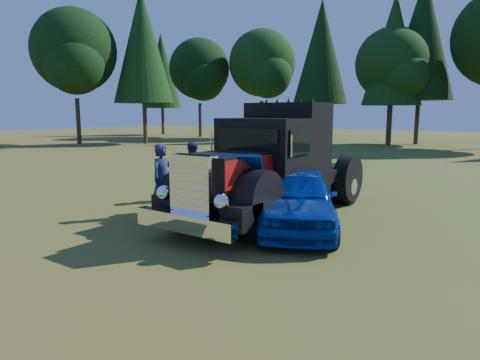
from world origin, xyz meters
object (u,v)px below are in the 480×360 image
at_px(spectator_far, 194,171).
at_px(distant_teal_car, 276,136).
at_px(spectator_near, 163,180).
at_px(diamond_t_truck, 271,169).
at_px(hotrod_coupe, 297,198).

height_order(spectator_far, distant_teal_car, spectator_far).
distance_m(spectator_near, distant_teal_car, 27.46).
height_order(diamond_t_truck, hotrod_coupe, diamond_t_truck).
xyz_separation_m(hotrod_coupe, spectator_near, (-3.59, -0.85, 0.22)).
bearing_deg(spectator_far, distant_teal_car, 44.57).
bearing_deg(diamond_t_truck, spectator_far, 168.61).
distance_m(diamond_t_truck, spectator_far, 3.31).
bearing_deg(hotrod_coupe, diamond_t_truck, 151.72).
distance_m(diamond_t_truck, hotrod_coupe, 1.36).
xyz_separation_m(spectator_near, distant_teal_car, (-11.30, 25.02, -0.33)).
bearing_deg(diamond_t_truck, spectator_near, -149.92).
relative_size(spectator_far, distant_teal_car, 0.48).
bearing_deg(diamond_t_truck, hotrod_coupe, -28.28).
relative_size(diamond_t_truck, spectator_near, 3.72).
bearing_deg(hotrod_coupe, spectator_near, -166.61).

